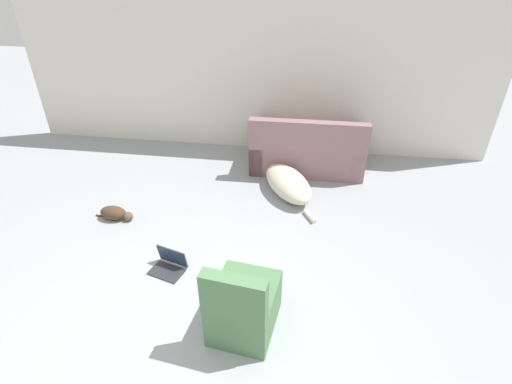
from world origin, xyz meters
name	(u,v)px	position (x,y,z in m)	size (l,w,h in m)	color
ground_plane	(183,358)	(0.00, 0.00, 0.00)	(20.00, 20.00, 0.00)	#999EA3
wall_back	(253,61)	(0.00, 4.02, 1.39)	(7.25, 0.06, 2.78)	silver
couch	(307,151)	(0.89, 3.40, 0.28)	(1.64, 0.85, 0.87)	gray
dog	(286,181)	(0.65, 2.70, 0.15)	(0.91, 1.34, 0.31)	beige
cat	(115,213)	(-1.39, 1.77, 0.08)	(0.50, 0.21, 0.17)	#473323
laptop_open	(170,263)	(-0.44, 1.01, 0.08)	(0.40, 0.35, 0.23)	#2D2D33
side_chair	(243,306)	(0.45, 0.37, 0.28)	(0.61, 0.71, 0.83)	#4C754C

